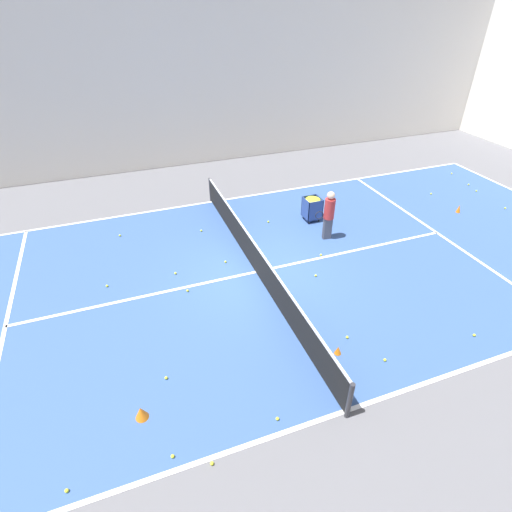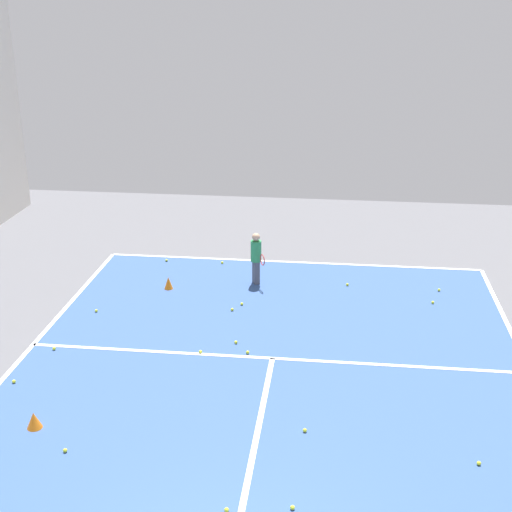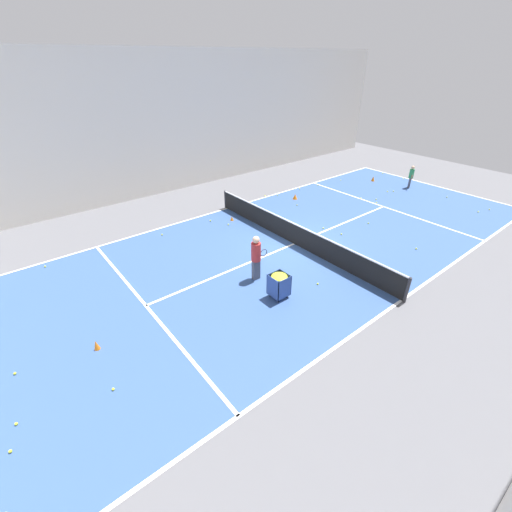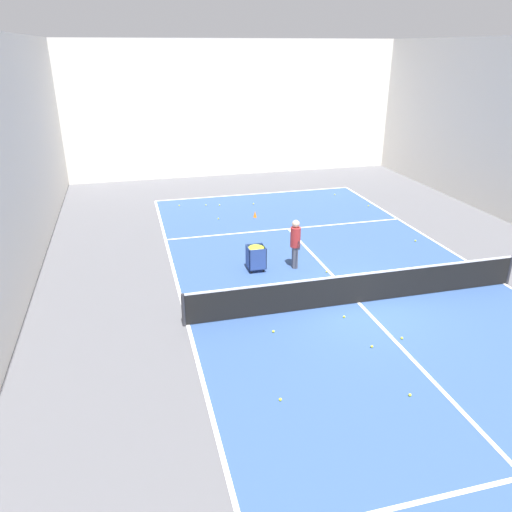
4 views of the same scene
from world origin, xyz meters
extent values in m
cube|color=white|center=(0.00, -12.17, 0.01)|extent=(10.12, 0.10, 0.00)
cube|color=white|center=(0.00, -6.70, 0.01)|extent=(10.12, 0.10, 0.00)
cube|color=#4C4C56|center=(0.80, -10.58, 0.30)|extent=(0.21, 0.25, 0.60)
cylinder|color=#2D8C4C|center=(0.80, -10.58, 0.87)|extent=(0.36, 0.36, 0.54)
sphere|color=tan|center=(0.80, -10.58, 1.24)|extent=(0.20, 0.20, 0.20)
torus|color=#B22D2D|center=(0.61, -10.33, 0.74)|extent=(0.15, 0.26, 0.28)
cone|color=orange|center=(2.92, -9.96, 0.16)|extent=(0.21, 0.21, 0.31)
cone|color=orange|center=(3.79, -3.79, 0.15)|extent=(0.26, 0.26, 0.29)
sphere|color=yellow|center=(3.43, -11.82, 0.04)|extent=(0.07, 0.07, 0.07)
sphere|color=yellow|center=(0.97, -9.19, 0.04)|extent=(0.07, 0.07, 0.07)
sphere|color=yellow|center=(1.88, -11.83, 0.04)|extent=(0.07, 0.07, 0.07)
sphere|color=yellow|center=(1.15, -8.85, 0.04)|extent=(0.07, 0.07, 0.07)
sphere|color=yellow|center=(0.53, -6.83, 0.04)|extent=(0.07, 0.07, 0.07)
sphere|color=yellow|center=(-0.72, -2.28, 0.04)|extent=(0.07, 0.07, 0.07)
sphere|color=yellow|center=(4.27, -8.41, 0.04)|extent=(0.07, 0.07, 0.07)
sphere|color=yellow|center=(0.83, -7.24, 0.04)|extent=(0.07, 0.07, 0.07)
sphere|color=yellow|center=(3.02, -3.19, 0.04)|extent=(0.07, 0.07, 0.07)
sphere|color=yellow|center=(-3.76, -10.60, 0.04)|extent=(0.07, 0.07, 0.07)
sphere|color=yellow|center=(-0.79, -4.21, 0.04)|extent=(0.07, 0.07, 0.07)
sphere|color=yellow|center=(-1.51, -10.68, 0.04)|extent=(0.07, 0.07, 0.07)
sphere|color=yellow|center=(-3.56, -3.64, 0.04)|extent=(0.07, 0.07, 0.07)
sphere|color=yellow|center=(0.21, -2.12, 0.04)|extent=(0.07, 0.07, 0.07)
sphere|color=yellow|center=(4.53, -6.52, 0.04)|extent=(0.07, 0.07, 0.07)
sphere|color=yellow|center=(4.78, -5.15, 0.04)|extent=(0.07, 0.07, 0.07)
sphere|color=yellow|center=(1.49, -6.74, 0.04)|extent=(0.07, 0.07, 0.07)
sphere|color=yellow|center=(-3.53, -9.82, 0.04)|extent=(0.07, 0.07, 0.07)
camera|label=1|loc=(9.04, -3.34, 7.01)|focal=28.00mm
camera|label=2|loc=(-1.19, 6.03, 7.01)|focal=50.00mm
camera|label=3|loc=(-9.04, 9.40, 7.01)|focal=24.00mm
camera|label=4|loc=(-6.25, -11.86, 7.01)|focal=35.00mm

